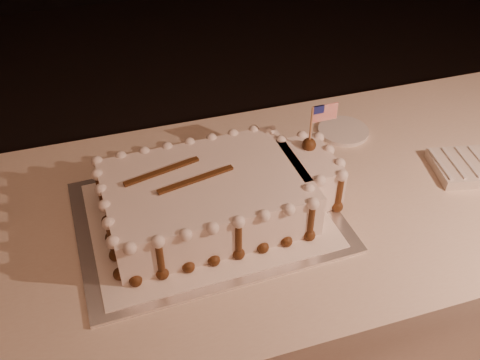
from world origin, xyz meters
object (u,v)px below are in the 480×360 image
object	(u,v)px
cake_board	(207,216)
napkin_stack	(473,166)
banquet_table	(256,301)
sheet_cake	(220,194)
side_plate	(343,131)

from	to	relation	value
cake_board	napkin_stack	world-z (taller)	napkin_stack
banquet_table	sheet_cake	distance (m)	0.45
banquet_table	side_plate	xyz separation A→B (m)	(0.33, 0.21, 0.38)
side_plate	cake_board	bearing A→B (deg)	-154.15
napkin_stack	banquet_table	bearing A→B (deg)	175.39
banquet_table	side_plate	size ratio (longest dim) A/B	16.76
sheet_cake	napkin_stack	bearing A→B (deg)	-3.24
banquet_table	napkin_stack	size ratio (longest dim) A/B	10.65
cake_board	sheet_cake	distance (m)	0.07
banquet_table	side_plate	world-z (taller)	side_plate
cake_board	napkin_stack	bearing A→B (deg)	-4.84
banquet_table	napkin_stack	distance (m)	0.69
banquet_table	napkin_stack	xyz separation A→B (m)	(0.57, -0.05, 0.39)
cake_board	side_plate	bearing A→B (deg)	24.01
side_plate	sheet_cake	bearing A→B (deg)	-152.64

